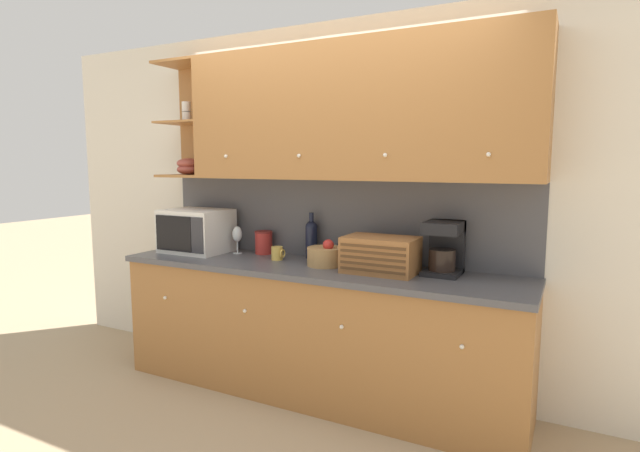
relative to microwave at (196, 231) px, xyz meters
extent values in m
plane|color=tan|center=(1.07, 0.26, -1.08)|extent=(24.00, 24.00, 0.00)
cube|color=silver|center=(1.07, 0.29, 0.22)|extent=(5.25, 0.06, 2.60)
cube|color=#A36B38|center=(1.07, -0.05, -0.64)|extent=(2.85, 0.62, 0.87)
cube|color=#4C4C51|center=(1.07, -0.06, -0.19)|extent=(2.87, 0.65, 0.04)
sphere|color=white|center=(0.00, -0.36, -0.45)|extent=(0.03, 0.03, 0.03)
sphere|color=white|center=(0.71, -0.36, -0.45)|extent=(0.03, 0.03, 0.03)
sphere|color=white|center=(1.43, -0.36, -0.45)|extent=(0.03, 0.03, 0.03)
sphere|color=white|center=(2.14, -0.36, -0.45)|extent=(0.03, 0.03, 0.03)
cube|color=#4C4C51|center=(1.07, 0.26, 0.12)|extent=(2.85, 0.01, 0.58)
cube|color=#A36B38|center=(1.28, 0.09, 0.86)|extent=(2.43, 0.34, 0.90)
cube|color=#A36B38|center=(-0.15, 0.25, 0.86)|extent=(0.42, 0.02, 0.90)
cube|color=#A36B38|center=(-0.15, 0.09, 0.43)|extent=(0.42, 0.34, 0.02)
cube|color=#A36B38|center=(-0.15, 0.09, 0.85)|extent=(0.42, 0.34, 0.02)
cube|color=#A36B38|center=(-0.15, 0.09, 1.30)|extent=(0.42, 0.34, 0.02)
sphere|color=white|center=(0.37, -0.08, 0.58)|extent=(0.03, 0.03, 0.03)
sphere|color=white|center=(0.98, -0.08, 0.58)|extent=(0.03, 0.03, 0.03)
sphere|color=white|center=(1.58, -0.08, 0.58)|extent=(0.03, 0.03, 0.03)
sphere|color=white|center=(2.19, -0.08, 0.58)|extent=(0.03, 0.03, 0.03)
ellipsoid|color=#9E473D|center=(-0.15, 0.09, 0.48)|extent=(0.18, 0.18, 0.08)
ellipsoid|color=#9E473D|center=(-0.15, 0.09, 0.53)|extent=(0.18, 0.18, 0.08)
cylinder|color=silver|center=(-0.15, 0.09, 0.89)|extent=(0.07, 0.07, 0.08)
cylinder|color=silver|center=(-0.15, 0.09, 0.97)|extent=(0.07, 0.07, 0.08)
cube|color=silver|center=(0.00, 0.00, 0.00)|extent=(0.49, 0.39, 0.34)
cube|color=black|center=(-0.05, -0.20, 0.00)|extent=(0.34, 0.01, 0.27)
cube|color=#2D2D33|center=(0.18, -0.20, 0.00)|extent=(0.11, 0.01, 0.27)
cylinder|color=silver|center=(0.33, 0.09, -0.16)|extent=(0.07, 0.07, 0.01)
cylinder|color=silver|center=(0.33, 0.09, -0.12)|extent=(0.01, 0.01, 0.08)
ellipsoid|color=silver|center=(0.33, 0.09, -0.02)|extent=(0.08, 0.08, 0.12)
cylinder|color=#B22D28|center=(0.52, 0.17, -0.08)|extent=(0.13, 0.13, 0.17)
cylinder|color=maroon|center=(0.52, 0.17, 0.00)|extent=(0.14, 0.14, 0.01)
cylinder|color=gold|center=(0.74, 0.01, -0.12)|extent=(0.08, 0.08, 0.10)
torus|color=gold|center=(0.79, 0.01, -0.12)|extent=(0.01, 0.07, 0.07)
cylinder|color=black|center=(0.93, 0.19, -0.05)|extent=(0.09, 0.09, 0.23)
sphere|color=black|center=(0.93, 0.19, 0.06)|extent=(0.09, 0.09, 0.09)
cylinder|color=black|center=(0.93, 0.19, 0.13)|extent=(0.03, 0.03, 0.08)
cylinder|color=#A87F4C|center=(1.14, -0.01, -0.10)|extent=(0.25, 0.25, 0.13)
sphere|color=red|center=(1.17, -0.03, -0.02)|extent=(0.08, 0.08, 0.08)
cube|color=#996033|center=(1.55, -0.04, -0.05)|extent=(0.46, 0.29, 0.23)
cube|color=#54351C|center=(1.55, -0.19, -0.13)|extent=(0.42, 0.01, 0.02)
cube|color=#54351C|center=(1.55, -0.19, -0.09)|extent=(0.42, 0.01, 0.02)
cube|color=#54351C|center=(1.55, -0.19, -0.05)|extent=(0.42, 0.01, 0.02)
cube|color=#54351C|center=(1.55, -0.19, -0.01)|extent=(0.42, 0.01, 0.02)
cube|color=#54351C|center=(1.55, -0.19, 0.02)|extent=(0.42, 0.01, 0.02)
cube|color=black|center=(1.92, 0.08, -0.15)|extent=(0.22, 0.27, 0.03)
cylinder|color=black|center=(1.92, 0.06, -0.07)|extent=(0.17, 0.17, 0.13)
cube|color=black|center=(1.92, 0.19, 0.00)|extent=(0.22, 0.06, 0.34)
cube|color=black|center=(1.92, 0.08, 0.13)|extent=(0.22, 0.27, 0.07)
camera|label=1|loc=(2.64, -3.00, 0.53)|focal=28.00mm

